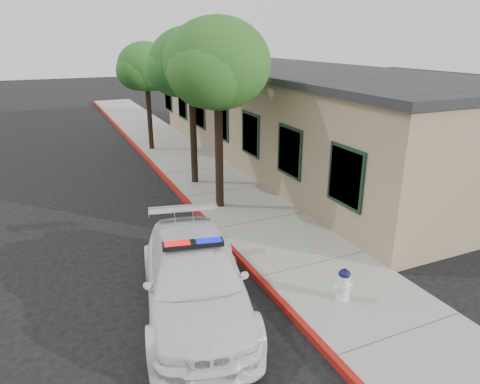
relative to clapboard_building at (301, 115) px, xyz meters
name	(u,v)px	position (x,y,z in m)	size (l,w,h in m)	color
ground	(257,283)	(-6.69, -9.00, -2.13)	(120.00, 120.00, 0.00)	black
sidewalk	(260,222)	(-5.09, -6.00, -2.05)	(3.20, 60.00, 0.15)	gray
red_curb	(214,231)	(-6.63, -6.00, -2.05)	(0.14, 60.00, 0.16)	#A01C11
clapboard_building	(301,115)	(0.00, 0.00, 0.00)	(7.30, 20.89, 4.24)	#998364
police_car	(195,279)	(-8.36, -9.41, -1.38)	(3.13, 5.47, 1.61)	white
fire_hydrant	(344,284)	(-5.39, -10.59, -1.61)	(0.42, 0.37, 0.74)	white
street_tree_near	(218,68)	(-5.75, -4.32, 2.52)	(3.38, 3.29, 6.02)	black
street_tree_mid	(191,67)	(-5.68, -1.48, 2.39)	(3.31, 3.03, 5.79)	black
street_tree_far	(147,69)	(-5.97, 4.52, 1.95)	(3.03, 2.76, 5.23)	black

